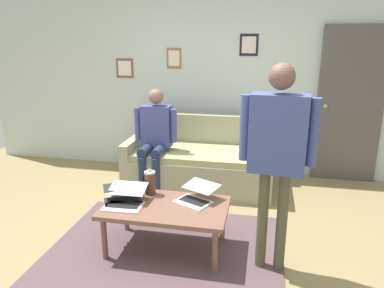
{
  "coord_description": "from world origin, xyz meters",
  "views": [
    {
      "loc": [
        -0.69,
        2.92,
        1.9
      ],
      "look_at": [
        0.06,
        -0.73,
        0.8
      ],
      "focal_mm": 34.13,
      "sensor_mm": 36.0,
      "label": 1
    }
  ],
  "objects_px": {
    "laptop_left": "(196,196)",
    "person_seated": "(155,134)",
    "laptop_center": "(125,200)",
    "coffee_table": "(166,210)",
    "interior_door": "(350,106)",
    "person_standing": "(277,144)",
    "french_press": "(150,183)",
    "couch": "(200,163)",
    "laptop_right": "(123,196)"
  },
  "relations": [
    {
      "from": "interior_door",
      "to": "laptop_left",
      "type": "bearing_deg",
      "value": 50.28
    },
    {
      "from": "laptop_center",
      "to": "person_standing",
      "type": "relative_size",
      "value": 0.22
    },
    {
      "from": "laptop_left",
      "to": "person_seated",
      "type": "height_order",
      "value": "person_seated"
    },
    {
      "from": "interior_door",
      "to": "coffee_table",
      "type": "distance_m",
      "value": 2.94
    },
    {
      "from": "laptop_center",
      "to": "person_standing",
      "type": "bearing_deg",
      "value": 178.4
    },
    {
      "from": "laptop_right",
      "to": "person_standing",
      "type": "distance_m",
      "value": 1.49
    },
    {
      "from": "interior_door",
      "to": "person_seated",
      "type": "bearing_deg",
      "value": 18.14
    },
    {
      "from": "coffee_table",
      "to": "laptop_center",
      "type": "distance_m",
      "value": 0.38
    },
    {
      "from": "couch",
      "to": "laptop_left",
      "type": "height_order",
      "value": "couch"
    },
    {
      "from": "french_press",
      "to": "laptop_right",
      "type": "bearing_deg",
      "value": 41.54
    },
    {
      "from": "coffee_table",
      "to": "laptop_left",
      "type": "distance_m",
      "value": 0.3
    },
    {
      "from": "interior_door",
      "to": "french_press",
      "type": "distance_m",
      "value": 2.91
    },
    {
      "from": "person_standing",
      "to": "person_seated",
      "type": "height_order",
      "value": "person_standing"
    },
    {
      "from": "coffee_table",
      "to": "french_press",
      "type": "distance_m",
      "value": 0.34
    },
    {
      "from": "french_press",
      "to": "interior_door",
      "type": "bearing_deg",
      "value": -137.68
    },
    {
      "from": "coffee_table",
      "to": "person_seated",
      "type": "bearing_deg",
      "value": -69.48
    },
    {
      "from": "laptop_center",
      "to": "french_press",
      "type": "height_order",
      "value": "french_press"
    },
    {
      "from": "laptop_left",
      "to": "laptop_center",
      "type": "height_order",
      "value": "laptop_center"
    },
    {
      "from": "laptop_left",
      "to": "laptop_center",
      "type": "distance_m",
      "value": 0.65
    },
    {
      "from": "coffee_table",
      "to": "french_press",
      "type": "height_order",
      "value": "french_press"
    },
    {
      "from": "couch",
      "to": "person_standing",
      "type": "relative_size",
      "value": 1.08
    },
    {
      "from": "interior_door",
      "to": "laptop_center",
      "type": "relative_size",
      "value": 5.4
    },
    {
      "from": "french_press",
      "to": "person_seated",
      "type": "bearing_deg",
      "value": -75.42
    },
    {
      "from": "interior_door",
      "to": "person_standing",
      "type": "height_order",
      "value": "interior_door"
    },
    {
      "from": "coffee_table",
      "to": "person_standing",
      "type": "xyz_separation_m",
      "value": [
        -0.94,
        0.09,
        0.71
      ]
    },
    {
      "from": "laptop_left",
      "to": "laptop_center",
      "type": "relative_size",
      "value": 1.2
    },
    {
      "from": "laptop_left",
      "to": "laptop_right",
      "type": "height_order",
      "value": "laptop_left"
    },
    {
      "from": "interior_door",
      "to": "laptop_right",
      "type": "xyz_separation_m",
      "value": [
        2.33,
        2.12,
        -0.54
      ]
    },
    {
      "from": "person_seated",
      "to": "french_press",
      "type": "bearing_deg",
      "value": 104.58
    },
    {
      "from": "interior_door",
      "to": "person_seated",
      "type": "distance_m",
      "value": 2.56
    },
    {
      "from": "couch",
      "to": "laptop_right",
      "type": "distance_m",
      "value": 1.62
    },
    {
      "from": "coffee_table",
      "to": "couch",
      "type": "bearing_deg",
      "value": -91.1
    },
    {
      "from": "laptop_right",
      "to": "french_press",
      "type": "xyz_separation_m",
      "value": [
        -0.21,
        -0.18,
        0.07
      ]
    },
    {
      "from": "laptop_center",
      "to": "person_seated",
      "type": "bearing_deg",
      "value": -84.21
    },
    {
      "from": "couch",
      "to": "person_seated",
      "type": "distance_m",
      "value": 0.72
    },
    {
      "from": "interior_door",
      "to": "couch",
      "type": "bearing_deg",
      "value": 16.73
    },
    {
      "from": "person_seated",
      "to": "laptop_right",
      "type": "bearing_deg",
      "value": 93.85
    },
    {
      "from": "interior_door",
      "to": "laptop_center",
      "type": "height_order",
      "value": "interior_door"
    },
    {
      "from": "laptop_center",
      "to": "person_standing",
      "type": "height_order",
      "value": "person_standing"
    },
    {
      "from": "laptop_center",
      "to": "french_press",
      "type": "bearing_deg",
      "value": -119.49
    },
    {
      "from": "coffee_table",
      "to": "interior_door",
      "type": "bearing_deg",
      "value": -131.65
    },
    {
      "from": "laptop_center",
      "to": "laptop_right",
      "type": "xyz_separation_m",
      "value": [
        0.05,
        -0.09,
        -0.0
      ]
    },
    {
      "from": "interior_door",
      "to": "laptop_left",
      "type": "relative_size",
      "value": 4.52
    },
    {
      "from": "laptop_left",
      "to": "laptop_center",
      "type": "bearing_deg",
      "value": 18.33
    },
    {
      "from": "coffee_table",
      "to": "laptop_right",
      "type": "height_order",
      "value": "laptop_right"
    },
    {
      "from": "laptop_left",
      "to": "person_seated",
      "type": "distance_m",
      "value": 1.45
    },
    {
      "from": "laptop_right",
      "to": "person_seated",
      "type": "relative_size",
      "value": 0.34
    },
    {
      "from": "couch",
      "to": "french_press",
      "type": "relative_size",
      "value": 7.17
    },
    {
      "from": "couch",
      "to": "laptop_center",
      "type": "height_order",
      "value": "couch"
    },
    {
      "from": "couch",
      "to": "french_press",
      "type": "distance_m",
      "value": 1.41
    }
  ]
}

